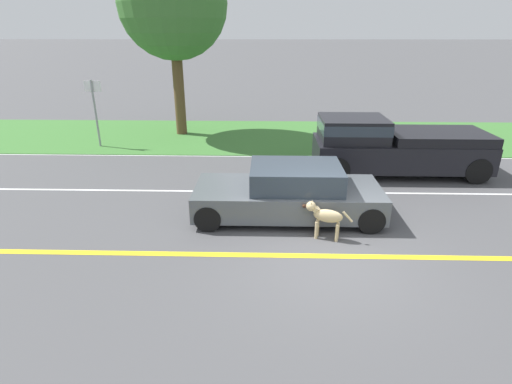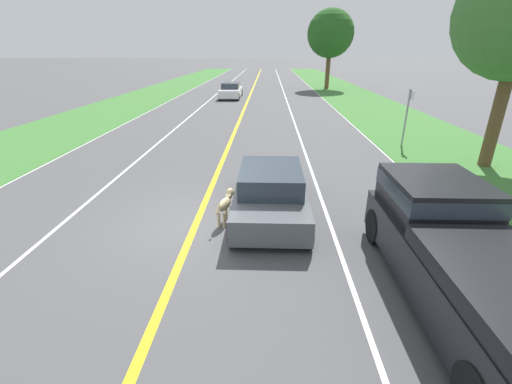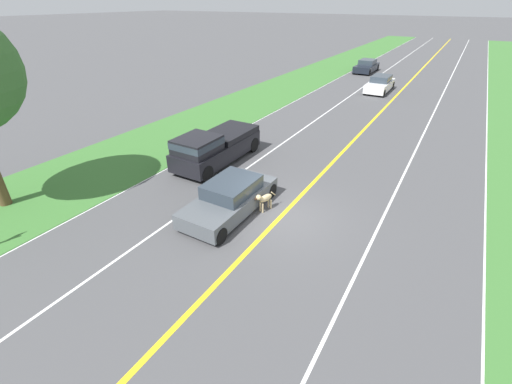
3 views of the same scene
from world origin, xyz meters
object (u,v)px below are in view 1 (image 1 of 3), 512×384
ego_car (290,193)px  roadside_tree_right_near (173,4)px  dog (324,216)px  street_sign (95,106)px  pickup_truck (392,145)px

ego_car → roadside_tree_right_near: bearing=27.6°
dog → roadside_tree_right_near: (9.54, 5.10, 4.74)m
street_sign → ego_car: bearing=-130.7°
roadside_tree_right_near → street_sign: (-2.17, 2.85, -3.66)m
pickup_truck → dog: bearing=148.7°
ego_car → street_sign: size_ratio=1.75×
dog → street_sign: (7.37, 7.95, 1.08)m
dog → pickup_truck: 5.26m
dog → roadside_tree_right_near: 11.81m
ego_car → street_sign: (6.22, 7.24, 1.02)m
ego_car → pickup_truck: bearing=-45.8°
roadside_tree_right_near → street_sign: bearing=127.3°
dog → roadside_tree_right_near: bearing=45.2°
roadside_tree_right_near → dog: bearing=-151.9°
dog → street_sign: bearing=64.2°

